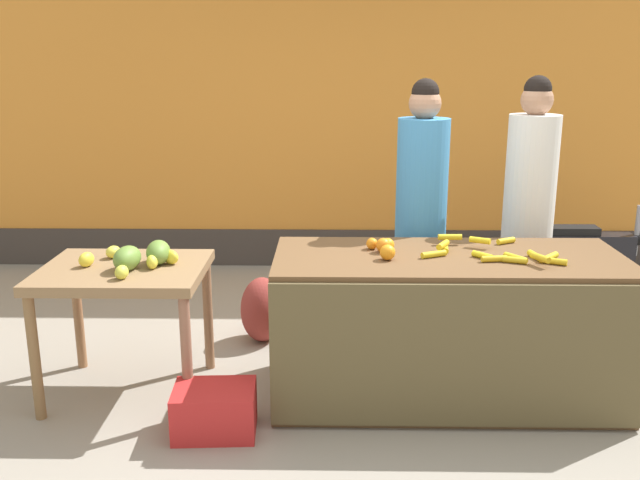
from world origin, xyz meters
name	(u,v)px	position (x,y,z in m)	size (l,w,h in m)	color
ground_plane	(383,393)	(0.00, 0.00, 0.00)	(24.00, 24.00, 0.00)	gray
market_wall_back	(366,101)	(0.00, 2.78, 1.59)	(8.02, 0.23, 3.24)	orange
fruit_stall_counter	(446,327)	(0.37, -0.01, 0.44)	(2.02, 0.86, 0.87)	brown
side_table_wooden	(124,284)	(-1.54, 0.00, 0.69)	(0.95, 0.78, 0.80)	olive
banana_bunch_pile	(495,252)	(0.62, -0.01, 0.90)	(0.79, 0.58, 0.07)	gold
orange_pile	(384,247)	(-0.01, 0.03, 0.91)	(0.16, 0.30, 0.09)	orange
mango_papaya_pile	(139,256)	(-1.44, 0.00, 0.86)	(0.59, 0.52, 0.14)	#D1D442
vendor_woman_blue_shirt	(421,219)	(0.28, 0.67, 0.94)	(0.34, 0.34, 1.85)	#33333D
vendor_woman_white_shirt	(528,215)	(1.02, 0.76, 0.94)	(0.34, 0.34, 1.87)	#33333D
parked_motorcycle	(579,264)	(1.64, 1.42, 0.40)	(1.60, 0.18, 0.88)	black
produce_crate	(215,410)	(-0.94, -0.47, 0.13)	(0.44, 0.32, 0.26)	red
produce_sack	(262,309)	(-0.81, 0.80, 0.24)	(0.36, 0.30, 0.47)	maroon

